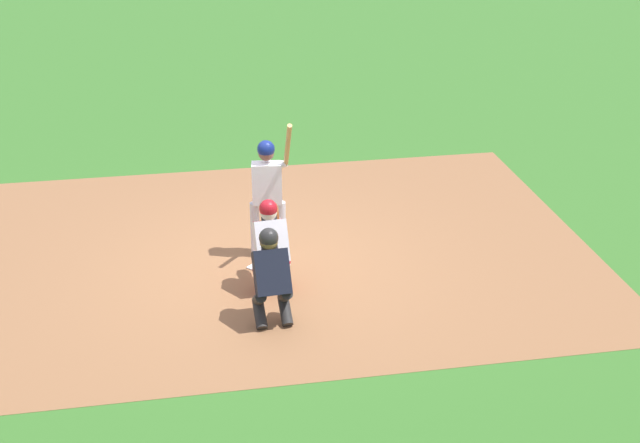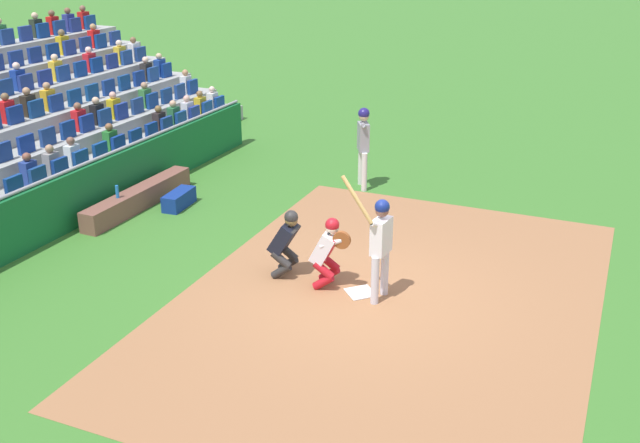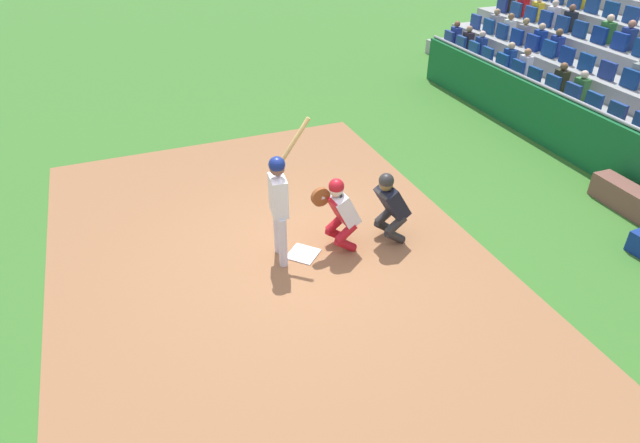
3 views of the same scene
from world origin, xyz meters
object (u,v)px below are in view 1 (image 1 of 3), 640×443
batter_at_plate (268,186)px  home_plate_umpire (271,273)px  home_plate_marker (269,266)px  catcher_crouching (271,241)px

batter_at_plate → home_plate_umpire: batter_at_plate is taller
home_plate_umpire → home_plate_marker: bearing=86.3°
batter_at_plate → catcher_crouching: batter_at_plate is taller
batter_at_plate → catcher_crouching: size_ratio=1.69×
batter_at_plate → catcher_crouching: (-0.07, -0.93, -0.37)m
catcher_crouching → home_plate_umpire: catcher_crouching is taller
home_plate_marker → catcher_crouching: size_ratio=0.34×
batter_at_plate → home_plate_marker: bearing=-99.2°
home_plate_marker → batter_at_plate: 1.12m
catcher_crouching → home_plate_umpire: 0.83m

